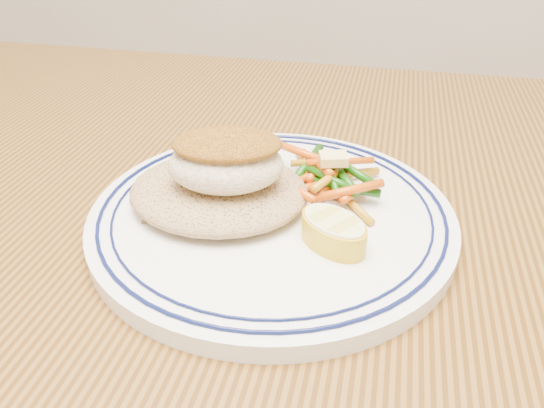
{
  "coord_description": "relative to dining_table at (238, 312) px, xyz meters",
  "views": [
    {
      "loc": [
        0.11,
        -0.35,
        1.0
      ],
      "look_at": [
        0.03,
        0.01,
        0.77
      ],
      "focal_mm": 35.0,
      "sensor_mm": 36.0,
      "label": 1
    }
  ],
  "objects": [
    {
      "name": "dining_table",
      "position": [
        0.0,
        0.0,
        0.0
      ],
      "size": [
        1.5,
        0.9,
        0.75
      ],
      "color": "#4C2E0F",
      "rests_on": "ground"
    },
    {
      "name": "rice_pilaf",
      "position": [
        -0.01,
        0.01,
        0.13
      ],
      "size": [
        0.15,
        0.13,
        0.03
      ],
      "primitive_type": "ellipsoid",
      "color": "#94744A",
      "rests_on": "plate"
    },
    {
      "name": "fish_fillet",
      "position": [
        -0.0,
        0.0,
        0.16
      ],
      "size": [
        0.1,
        0.08,
        0.05
      ],
      "color": "beige",
      "rests_on": "rice_pilaf"
    },
    {
      "name": "lemon_wedge",
      "position": [
        0.08,
        -0.03,
        0.12
      ],
      "size": [
        0.07,
        0.07,
        0.02
      ],
      "color": "gold",
      "rests_on": "plate"
    },
    {
      "name": "vegetable_pile",
      "position": [
        0.07,
        0.05,
        0.13
      ],
      "size": [
        0.11,
        0.11,
        0.03
      ],
      "color": "#C94D0A",
      "rests_on": "plate"
    },
    {
      "name": "plate",
      "position": [
        0.03,
        0.01,
        0.11
      ],
      "size": [
        0.3,
        0.3,
        0.02
      ],
      "color": "white",
      "rests_on": "dining_table"
    },
    {
      "name": "butter_pat",
      "position": [
        0.07,
        0.05,
        0.14
      ],
      "size": [
        0.03,
        0.02,
        0.01
      ],
      "primitive_type": "cube",
      "rotation": [
        0.0,
        0.0,
        0.27
      ],
      "color": "#FEDD7C",
      "rests_on": "vegetable_pile"
    }
  ]
}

